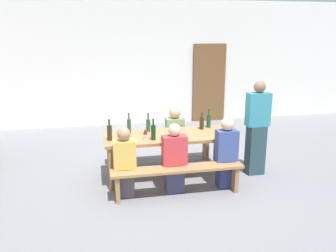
{
  "coord_description": "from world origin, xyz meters",
  "views": [
    {
      "loc": [
        -1.12,
        -5.44,
        2.43
      ],
      "look_at": [
        0.0,
        0.0,
        0.9
      ],
      "focal_mm": 37.09,
      "sensor_mm": 36.0,
      "label": 1
    }
  ],
  "objects_px": {
    "wooden_door": "(209,83)",
    "bench_near": "(178,173)",
    "wine_bottle_5": "(129,125)",
    "wine_bottle_0": "(148,125)",
    "wine_bottle_3": "(110,132)",
    "bench_far": "(160,144)",
    "tasting_table": "(168,139)",
    "wine_bottle_2": "(202,123)",
    "wine_glass_1": "(145,132)",
    "wine_bottle_1": "(153,132)",
    "wine_glass_2": "(163,132)",
    "wine_bottle_4": "(209,121)",
    "seated_guest_near_0": "(125,164)",
    "wine_glass_3": "(186,131)",
    "standing_host": "(257,130)",
    "wine_glass_0": "(224,127)",
    "seated_guest_far_0": "(175,136)",
    "seated_guest_near_2": "(226,154)"
  },
  "relations": [
    {
      "from": "wine_glass_1",
      "to": "seated_guest_near_2",
      "type": "relative_size",
      "value": 0.14
    },
    {
      "from": "wine_bottle_1",
      "to": "seated_guest_far_0",
      "type": "xyz_separation_m",
      "value": [
        0.53,
        0.81,
        -0.35
      ]
    },
    {
      "from": "bench_near",
      "to": "bench_far",
      "type": "xyz_separation_m",
      "value": [
        0.0,
        1.46,
        0.0
      ]
    },
    {
      "from": "wine_glass_1",
      "to": "seated_guest_far_0",
      "type": "relative_size",
      "value": 0.14
    },
    {
      "from": "wine_bottle_2",
      "to": "standing_host",
      "type": "xyz_separation_m",
      "value": [
        0.87,
        -0.38,
        -0.07
      ]
    },
    {
      "from": "wooden_door",
      "to": "bench_near",
      "type": "relative_size",
      "value": 1.04
    },
    {
      "from": "wine_bottle_1",
      "to": "wine_glass_1",
      "type": "bearing_deg",
      "value": 142.62
    },
    {
      "from": "wine_bottle_5",
      "to": "seated_guest_far_0",
      "type": "xyz_separation_m",
      "value": [
        0.87,
        0.33,
        -0.35
      ]
    },
    {
      "from": "seated_guest_far_0",
      "to": "wine_bottle_4",
      "type": "bearing_deg",
      "value": 63.92
    },
    {
      "from": "wooden_door",
      "to": "wine_glass_2",
      "type": "height_order",
      "value": "wooden_door"
    },
    {
      "from": "wine_bottle_0",
      "to": "wine_bottle_3",
      "type": "distance_m",
      "value": 0.77
    },
    {
      "from": "wine_bottle_3",
      "to": "seated_guest_near_0",
      "type": "distance_m",
      "value": 0.62
    },
    {
      "from": "tasting_table",
      "to": "seated_guest_near_2",
      "type": "height_order",
      "value": "seated_guest_near_2"
    },
    {
      "from": "bench_near",
      "to": "wine_bottle_5",
      "type": "relative_size",
      "value": 5.86
    },
    {
      "from": "wine_bottle_3",
      "to": "wine_bottle_0",
      "type": "bearing_deg",
      "value": 29.16
    },
    {
      "from": "wine_bottle_0",
      "to": "wine_bottle_4",
      "type": "xyz_separation_m",
      "value": [
        1.1,
        0.04,
        0.01
      ]
    },
    {
      "from": "wine_bottle_4",
      "to": "seated_guest_far_0",
      "type": "height_order",
      "value": "seated_guest_far_0"
    },
    {
      "from": "wine_bottle_0",
      "to": "wine_bottle_4",
      "type": "distance_m",
      "value": 1.1
    },
    {
      "from": "bench_far",
      "to": "wine_bottle_0",
      "type": "relative_size",
      "value": 6.27
    },
    {
      "from": "wine_bottle_3",
      "to": "wine_bottle_5",
      "type": "distance_m",
      "value": 0.5
    },
    {
      "from": "wine_bottle_2",
      "to": "wine_glass_1",
      "type": "distance_m",
      "value": 1.11
    },
    {
      "from": "seated_guest_near_0",
      "to": "seated_guest_near_2",
      "type": "height_order",
      "value": "seated_guest_near_2"
    },
    {
      "from": "seated_guest_near_0",
      "to": "wine_glass_2",
      "type": "bearing_deg",
      "value": -59.9
    },
    {
      "from": "tasting_table",
      "to": "wine_bottle_2",
      "type": "relative_size",
      "value": 7.04
    },
    {
      "from": "tasting_table",
      "to": "wine_bottle_3",
      "type": "distance_m",
      "value": 0.99
    },
    {
      "from": "wooden_door",
      "to": "wine_bottle_4",
      "type": "bearing_deg",
      "value": -108.18
    },
    {
      "from": "bench_far",
      "to": "wine_bottle_0",
      "type": "bearing_deg",
      "value": -122.1
    },
    {
      "from": "wine_glass_2",
      "to": "seated_guest_near_0",
      "type": "bearing_deg",
      "value": -149.9
    },
    {
      "from": "wooden_door",
      "to": "wine_glass_3",
      "type": "distance_m",
      "value": 4.17
    },
    {
      "from": "wooden_door",
      "to": "bench_near",
      "type": "bearing_deg",
      "value": -113.61
    },
    {
      "from": "seated_guest_near_0",
      "to": "standing_host",
      "type": "distance_m",
      "value": 2.35
    },
    {
      "from": "bench_far",
      "to": "seated_guest_far_0",
      "type": "height_order",
      "value": "seated_guest_far_0"
    },
    {
      "from": "wine_bottle_2",
      "to": "wine_glass_0",
      "type": "height_order",
      "value": "wine_bottle_2"
    },
    {
      "from": "wine_bottle_3",
      "to": "wine_bottle_5",
      "type": "bearing_deg",
      "value": 46.72
    },
    {
      "from": "bench_near",
      "to": "standing_host",
      "type": "xyz_separation_m",
      "value": [
        1.52,
        0.57,
        0.43
      ]
    },
    {
      "from": "wine_bottle_5",
      "to": "wine_glass_3",
      "type": "distance_m",
      "value": 1.0
    },
    {
      "from": "wine_bottle_1",
      "to": "wine_glass_2",
      "type": "relative_size",
      "value": 2.2
    },
    {
      "from": "bench_near",
      "to": "seated_guest_near_0",
      "type": "relative_size",
      "value": 1.87
    },
    {
      "from": "wine_bottle_4",
      "to": "wine_glass_0",
      "type": "xyz_separation_m",
      "value": [
        0.13,
        -0.43,
        -0.01
      ]
    },
    {
      "from": "wine_glass_1",
      "to": "wine_glass_3",
      "type": "bearing_deg",
      "value": -9.75
    },
    {
      "from": "wine_glass_3",
      "to": "wine_bottle_3",
      "type": "bearing_deg",
      "value": 173.61
    },
    {
      "from": "bench_near",
      "to": "standing_host",
      "type": "bearing_deg",
      "value": 20.47
    },
    {
      "from": "wooden_door",
      "to": "wine_bottle_5",
      "type": "xyz_separation_m",
      "value": [
        -2.51,
        -3.33,
        -0.17
      ]
    },
    {
      "from": "wine_bottle_2",
      "to": "wine_bottle_5",
      "type": "distance_m",
      "value": 1.28
    },
    {
      "from": "wine_bottle_4",
      "to": "wine_bottle_0",
      "type": "bearing_deg",
      "value": -177.68
    },
    {
      "from": "wine_glass_1",
      "to": "seated_guest_near_0",
      "type": "xyz_separation_m",
      "value": [
        -0.37,
        -0.44,
        -0.35
      ]
    },
    {
      "from": "wine_bottle_1",
      "to": "wine_bottle_2",
      "type": "xyz_separation_m",
      "value": [
        0.94,
        0.45,
        -0.02
      ]
    },
    {
      "from": "wine_bottle_2",
      "to": "wine_bottle_4",
      "type": "relative_size",
      "value": 0.9
    },
    {
      "from": "tasting_table",
      "to": "seated_guest_near_2",
      "type": "xyz_separation_m",
      "value": [
        0.82,
        -0.58,
        -0.12
      ]
    },
    {
      "from": "bench_far",
      "to": "wine_bottle_4",
      "type": "distance_m",
      "value": 1.05
    }
  ]
}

